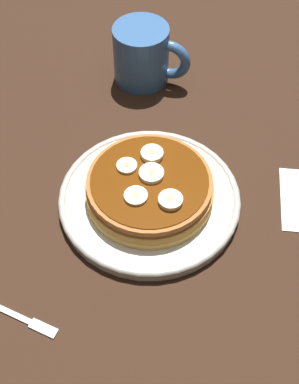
% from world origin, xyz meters
% --- Properties ---
extents(ground_plane, '(1.40, 1.40, 0.03)m').
position_xyz_m(ground_plane, '(0.00, 0.00, -0.01)').
color(ground_plane, black).
extents(plate, '(0.25, 0.25, 0.02)m').
position_xyz_m(plate, '(0.00, 0.00, 0.01)').
color(plate, silver).
rests_on(plate, ground_plane).
extents(pancake_stack, '(0.17, 0.18, 0.04)m').
position_xyz_m(pancake_stack, '(-0.00, -0.00, 0.03)').
color(pancake_stack, '#BE9242').
rests_on(pancake_stack, plate).
extents(banana_slice_0, '(0.03, 0.03, 0.01)m').
position_xyz_m(banana_slice_0, '(0.00, 0.01, 0.05)').
color(banana_slice_0, '#F4E8C2').
rests_on(banana_slice_0, pancake_stack).
extents(banana_slice_1, '(0.03, 0.03, 0.01)m').
position_xyz_m(banana_slice_1, '(-0.01, -0.03, 0.05)').
color(banana_slice_1, '#F0E5C2').
rests_on(banana_slice_1, pancake_stack).
extents(banana_slice_2, '(0.03, 0.03, 0.01)m').
position_xyz_m(banana_slice_2, '(-0.04, 0.01, 0.05)').
color(banana_slice_2, '#F6F0BB').
rests_on(banana_slice_2, pancake_stack).
extents(banana_slice_3, '(0.03, 0.03, 0.01)m').
position_xyz_m(banana_slice_3, '(-0.01, 0.04, 0.05)').
color(banana_slice_3, '#ECEDC5').
rests_on(banana_slice_3, pancake_stack).
extents(banana_slice_4, '(0.03, 0.03, 0.01)m').
position_xyz_m(banana_slice_4, '(0.04, -0.03, 0.05)').
color(banana_slice_4, '#FAE8BE').
rests_on(banana_slice_4, pancake_stack).
extents(coffee_mug, '(0.13, 0.09, 0.10)m').
position_xyz_m(coffee_mug, '(-0.09, 0.25, 0.05)').
color(coffee_mug, '#33598C').
rests_on(coffee_mug, ground_plane).
extents(fork, '(0.13, 0.03, 0.01)m').
position_xyz_m(fork, '(-0.10, -0.21, 0.00)').
color(fork, silver).
rests_on(fork, ground_plane).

